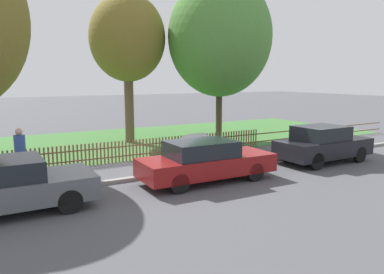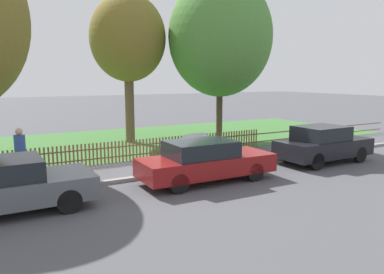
{
  "view_description": "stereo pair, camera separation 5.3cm",
  "coord_description": "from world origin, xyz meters",
  "px_view_note": "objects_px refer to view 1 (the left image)",
  "views": [
    {
      "loc": [
        -5.72,
        -11.12,
        3.3
      ],
      "look_at": [
        1.15,
        1.0,
        1.1
      ],
      "focal_mm": 35.0,
      "sensor_mm": 36.0,
      "label": 1
    },
    {
      "loc": [
        -5.68,
        -11.14,
        3.3
      ],
      "look_at": [
        1.15,
        1.0,
        1.1
      ],
      "focal_mm": 35.0,
      "sensor_mm": 36.0,
      "label": 2
    }
  ],
  "objects_px": {
    "parked_car_silver_hatchback": "(8,186)",
    "parked_car_navy_estate": "(323,144)",
    "covered_motorcycle": "(196,143)",
    "tree_behind_motorcycle": "(127,39)",
    "tree_mid_park": "(220,37)",
    "parked_car_black_saloon": "(206,161)",
    "pedestrian_near_fence": "(20,151)"
  },
  "relations": [
    {
      "from": "pedestrian_near_fence",
      "to": "tree_behind_motorcycle",
      "type": "bearing_deg",
      "value": 3.72
    },
    {
      "from": "parked_car_silver_hatchback",
      "to": "parked_car_navy_estate",
      "type": "relative_size",
      "value": 1.01
    },
    {
      "from": "tree_mid_park",
      "to": "pedestrian_near_fence",
      "type": "relative_size",
      "value": 4.92
    },
    {
      "from": "covered_motorcycle",
      "to": "tree_behind_motorcycle",
      "type": "height_order",
      "value": "tree_behind_motorcycle"
    },
    {
      "from": "parked_car_black_saloon",
      "to": "tree_behind_motorcycle",
      "type": "distance_m",
      "value": 9.47
    },
    {
      "from": "tree_mid_park",
      "to": "pedestrian_near_fence",
      "type": "height_order",
      "value": "tree_mid_park"
    },
    {
      "from": "covered_motorcycle",
      "to": "pedestrian_near_fence",
      "type": "relative_size",
      "value": 1.09
    },
    {
      "from": "tree_mid_park",
      "to": "covered_motorcycle",
      "type": "bearing_deg",
      "value": -136.26
    },
    {
      "from": "parked_car_black_saloon",
      "to": "parked_car_navy_estate",
      "type": "height_order",
      "value": "parked_car_navy_estate"
    },
    {
      "from": "tree_mid_park",
      "to": "pedestrian_near_fence",
      "type": "bearing_deg",
      "value": -161.99
    },
    {
      "from": "parked_car_silver_hatchback",
      "to": "covered_motorcycle",
      "type": "xyz_separation_m",
      "value": [
        7.27,
        3.31,
        -0.06
      ]
    },
    {
      "from": "parked_car_black_saloon",
      "to": "pedestrian_near_fence",
      "type": "relative_size",
      "value": 2.6
    },
    {
      "from": "parked_car_silver_hatchback",
      "to": "tree_behind_motorcycle",
      "type": "distance_m",
      "value": 11.31
    },
    {
      "from": "parked_car_silver_hatchback",
      "to": "parked_car_navy_estate",
      "type": "bearing_deg",
      "value": -0.19
    },
    {
      "from": "parked_car_silver_hatchback",
      "to": "tree_mid_park",
      "type": "relative_size",
      "value": 0.48
    },
    {
      "from": "parked_car_black_saloon",
      "to": "tree_mid_park",
      "type": "height_order",
      "value": "tree_mid_park"
    },
    {
      "from": "parked_car_silver_hatchback",
      "to": "pedestrian_near_fence",
      "type": "xyz_separation_m",
      "value": [
        0.58,
        3.12,
        0.28
      ]
    },
    {
      "from": "parked_car_navy_estate",
      "to": "pedestrian_near_fence",
      "type": "relative_size",
      "value": 2.33
    },
    {
      "from": "covered_motorcycle",
      "to": "tree_behind_motorcycle",
      "type": "distance_m",
      "value": 6.86
    },
    {
      "from": "parked_car_navy_estate",
      "to": "tree_behind_motorcycle",
      "type": "bearing_deg",
      "value": 120.14
    },
    {
      "from": "tree_behind_motorcycle",
      "to": "pedestrian_near_fence",
      "type": "relative_size",
      "value": 4.37
    },
    {
      "from": "parked_car_navy_estate",
      "to": "pedestrian_near_fence",
      "type": "distance_m",
      "value": 11.02
    },
    {
      "from": "parked_car_navy_estate",
      "to": "covered_motorcycle",
      "type": "distance_m",
      "value": 5.06
    },
    {
      "from": "parked_car_navy_estate",
      "to": "parked_car_black_saloon",
      "type": "bearing_deg",
      "value": 179.86
    },
    {
      "from": "parked_car_black_saloon",
      "to": "parked_car_navy_estate",
      "type": "bearing_deg",
      "value": 1.65
    },
    {
      "from": "parked_car_black_saloon",
      "to": "tree_mid_park",
      "type": "bearing_deg",
      "value": 54.04
    },
    {
      "from": "parked_car_silver_hatchback",
      "to": "tree_behind_motorcycle",
      "type": "bearing_deg",
      "value": 52.52
    },
    {
      "from": "covered_motorcycle",
      "to": "tree_mid_park",
      "type": "height_order",
      "value": "tree_mid_park"
    },
    {
      "from": "parked_car_silver_hatchback",
      "to": "parked_car_navy_estate",
      "type": "distance_m",
      "value": 11.18
    },
    {
      "from": "parked_car_silver_hatchback",
      "to": "parked_car_black_saloon",
      "type": "relative_size",
      "value": 0.91
    },
    {
      "from": "parked_car_navy_estate",
      "to": "tree_behind_motorcycle",
      "type": "relative_size",
      "value": 0.53
    },
    {
      "from": "covered_motorcycle",
      "to": "tree_behind_motorcycle",
      "type": "xyz_separation_m",
      "value": [
        -1.07,
        4.97,
        4.61
      ]
    }
  ]
}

